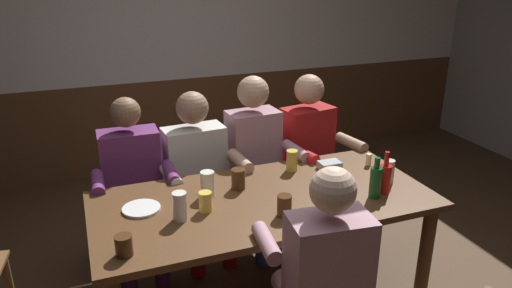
% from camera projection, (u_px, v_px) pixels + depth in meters
% --- Properties ---
extents(back_wall_wainscot, '(6.72, 0.12, 0.91)m').
position_uv_depth(back_wall_wainscot, '(178.00, 122.00, 4.93)').
color(back_wall_wainscot, brown).
rests_on(back_wall_wainscot, ground_plane).
extents(dining_table, '(1.94, 0.91, 0.73)m').
position_uv_depth(dining_table, '(264.00, 212.00, 2.80)').
color(dining_table, brown).
rests_on(dining_table, ground_plane).
extents(person_0, '(0.53, 0.53, 1.20)m').
position_uv_depth(person_0, '(133.00, 181.00, 3.15)').
color(person_0, '#6B2D66').
rests_on(person_0, ground_plane).
extents(person_1, '(0.58, 0.52, 1.19)m').
position_uv_depth(person_1, '(198.00, 168.00, 3.31)').
color(person_1, silver).
rests_on(person_1, ground_plane).
extents(person_2, '(0.52, 0.55, 1.26)m').
position_uv_depth(person_2, '(258.00, 156.00, 3.44)').
color(person_2, '#B78493').
rests_on(person_2, ground_plane).
extents(person_3, '(0.56, 0.57, 1.24)m').
position_uv_depth(person_3, '(313.00, 150.00, 3.59)').
color(person_3, '#AD1919').
rests_on(person_3, ground_plane).
extents(person_4, '(0.52, 0.54, 1.23)m').
position_uv_depth(person_4, '(321.00, 273.00, 2.19)').
color(person_4, '#B78493').
rests_on(person_4, ground_plane).
extents(table_candle, '(0.04, 0.04, 0.08)m').
position_uv_depth(table_candle, '(369.00, 160.00, 3.19)').
color(table_candle, '#F9E08C').
rests_on(table_candle, dining_table).
extents(condiment_caddy, '(0.14, 0.10, 0.05)m').
position_uv_depth(condiment_caddy, '(330.00, 165.00, 3.14)').
color(condiment_caddy, '#B2B7BC').
rests_on(condiment_caddy, dining_table).
extents(plate_0, '(0.21, 0.21, 0.01)m').
position_uv_depth(plate_0, '(141.00, 209.00, 2.62)').
color(plate_0, white).
rests_on(plate_0, dining_table).
extents(bottle_0, '(0.07, 0.07, 0.26)m').
position_uv_depth(bottle_0, '(385.00, 178.00, 2.79)').
color(bottle_0, red).
rests_on(bottle_0, dining_table).
extents(bottle_1, '(0.07, 0.07, 0.25)m').
position_uv_depth(bottle_1, '(375.00, 181.00, 2.73)').
color(bottle_1, '#195923').
rests_on(bottle_1, dining_table).
extents(pint_glass_0, '(0.08, 0.08, 0.12)m').
position_uv_depth(pint_glass_0, '(284.00, 206.00, 2.55)').
color(pint_glass_0, '#4C2D19').
rests_on(pint_glass_0, dining_table).
extents(pint_glass_1, '(0.06, 0.06, 0.16)m').
position_uv_depth(pint_glass_1, '(333.00, 187.00, 2.71)').
color(pint_glass_1, white).
rests_on(pint_glass_1, dining_table).
extents(pint_glass_2, '(0.08, 0.08, 0.12)m').
position_uv_depth(pint_glass_2, '(238.00, 179.00, 2.85)').
color(pint_glass_2, '#4C2D19').
rests_on(pint_glass_2, dining_table).
extents(pint_glass_3, '(0.07, 0.07, 0.14)m').
position_uv_depth(pint_glass_3, '(292.00, 161.00, 3.10)').
color(pint_glass_3, '#E5C64C').
rests_on(pint_glass_3, dining_table).
extents(pint_glass_4, '(0.08, 0.08, 0.16)m').
position_uv_depth(pint_glass_4, '(180.00, 206.00, 2.50)').
color(pint_glass_4, white).
rests_on(pint_glass_4, dining_table).
extents(pint_glass_5, '(0.07, 0.07, 0.11)m').
position_uv_depth(pint_glass_5, '(205.00, 202.00, 2.60)').
color(pint_glass_5, '#E5C64C').
rests_on(pint_glass_5, dining_table).
extents(pint_glass_6, '(0.08, 0.08, 0.15)m').
position_uv_depth(pint_glass_6, '(208.00, 184.00, 2.76)').
color(pint_glass_6, white).
rests_on(pint_glass_6, dining_table).
extents(pint_glass_7, '(0.08, 0.08, 0.10)m').
position_uv_depth(pint_glass_7, '(124.00, 246.00, 2.21)').
color(pint_glass_7, '#4C2D19').
rests_on(pint_glass_7, dining_table).
extents(pint_glass_8, '(0.06, 0.06, 0.15)m').
position_uv_depth(pint_glass_8, '(389.00, 171.00, 2.93)').
color(pint_glass_8, white).
rests_on(pint_glass_8, dining_table).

